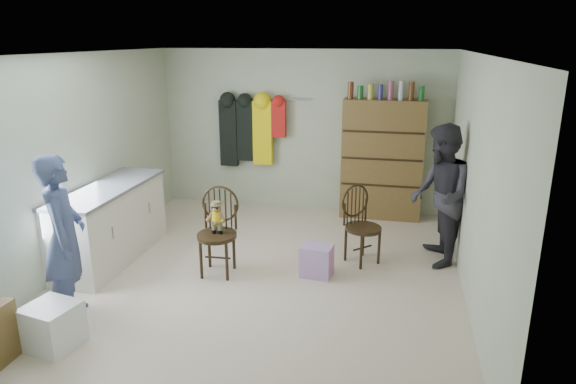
% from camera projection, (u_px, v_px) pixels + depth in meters
% --- Properties ---
extents(ground_plane, '(5.00, 5.00, 0.00)m').
position_uv_depth(ground_plane, '(264.00, 272.00, 6.06)').
color(ground_plane, beige).
rests_on(ground_plane, ground).
extents(room_walls, '(5.00, 5.00, 5.00)m').
position_uv_depth(room_walls, '(273.00, 132.00, 6.10)').
color(room_walls, '#B9C0A1').
rests_on(room_walls, ground).
extents(counter, '(0.64, 1.86, 0.94)m').
position_uv_depth(counter, '(110.00, 223.00, 6.31)').
color(counter, silver).
rests_on(counter, ground).
extents(plastic_tub, '(0.50, 0.48, 0.40)m').
position_uv_depth(plastic_tub, '(52.00, 326.00, 4.56)').
color(plastic_tub, white).
rests_on(plastic_tub, ground).
extents(chair_front, '(0.48, 0.48, 1.03)m').
position_uv_depth(chair_front, '(218.00, 225.00, 5.91)').
color(chair_front, black).
rests_on(chair_front, ground).
extents(chair_far, '(0.60, 0.60, 0.96)m').
position_uv_depth(chair_far, '(360.00, 222.00, 6.23)').
color(chair_far, black).
rests_on(chair_far, ground).
extents(striped_bag, '(0.38, 0.31, 0.37)m').
position_uv_depth(striped_bag, '(317.00, 261.00, 5.93)').
color(striped_bag, pink).
rests_on(striped_bag, ground).
extents(person_left, '(0.62, 0.71, 1.64)m').
position_uv_depth(person_left, '(64.00, 238.00, 4.91)').
color(person_left, '#424D79').
rests_on(person_left, ground).
extents(person_right, '(0.73, 0.89, 1.71)m').
position_uv_depth(person_right, '(440.00, 196.00, 6.10)').
color(person_right, '#2D2B33').
rests_on(person_right, ground).
extents(dresser, '(1.20, 0.39, 2.08)m').
position_uv_depth(dresser, '(382.00, 159.00, 7.70)').
color(dresser, brown).
rests_on(dresser, ground).
extents(coat_rack, '(1.42, 0.12, 1.09)m').
position_uv_depth(coat_rack, '(250.00, 131.00, 8.09)').
color(coat_rack, '#99999E').
rests_on(coat_rack, ground).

